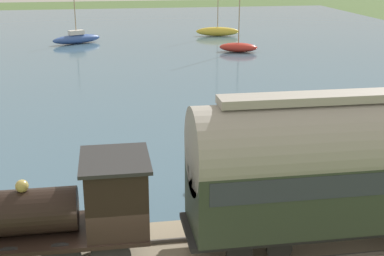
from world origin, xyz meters
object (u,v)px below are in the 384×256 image
(steam_locomotive, at_px, (75,206))
(sailboat_red, at_px, (238,47))
(sailboat_blue, at_px, (77,38))
(rowboat_near_shore, at_px, (213,187))
(sailboat_yellow, at_px, (218,31))
(rowboat_far_out, at_px, (112,203))
(passenger_coach, at_px, (343,163))

(steam_locomotive, distance_m, sailboat_red, 39.15)
(sailboat_blue, distance_m, rowboat_near_shore, 39.58)
(sailboat_blue, height_order, rowboat_near_shore, sailboat_blue)
(sailboat_red, bearing_deg, sailboat_yellow, 18.10)
(steam_locomotive, bearing_deg, rowboat_far_out, -12.68)
(sailboat_red, bearing_deg, passenger_coach, -170.12)
(sailboat_red, distance_m, sailboat_yellow, 10.79)
(passenger_coach, relative_size, sailboat_red, 1.10)
(passenger_coach, bearing_deg, sailboat_red, -9.31)
(steam_locomotive, xyz_separation_m, sailboat_red, (36.55, -13.90, -1.84))
(steam_locomotive, height_order, rowboat_far_out, steam_locomotive)
(passenger_coach, height_order, sailboat_yellow, sailboat_yellow)
(sailboat_red, bearing_deg, steam_locomotive, 178.37)
(rowboat_near_shore, bearing_deg, rowboat_far_out, 99.41)
(sailboat_blue, distance_m, rowboat_far_out, 39.83)
(steam_locomotive, xyz_separation_m, rowboat_far_out, (4.59, -1.03, -2.19))
(steam_locomotive, relative_size, rowboat_far_out, 2.57)
(steam_locomotive, bearing_deg, sailboat_blue, 2.41)
(rowboat_far_out, bearing_deg, steam_locomotive, 113.25)
(rowboat_near_shore, height_order, rowboat_far_out, rowboat_near_shore)
(steam_locomotive, distance_m, rowboat_far_out, 5.19)
(passenger_coach, height_order, rowboat_near_shore, passenger_coach)
(rowboat_near_shore, xyz_separation_m, rowboat_far_out, (-0.75, 4.01, -0.02))
(sailboat_red, relative_size, sailboat_yellow, 1.08)
(sailboat_blue, xyz_separation_m, sailboat_yellow, (3.02, -15.97, 0.02))
(sailboat_yellow, distance_m, rowboat_near_shore, 42.97)
(sailboat_yellow, height_order, rowboat_far_out, sailboat_yellow)
(steam_locomotive, xyz_separation_m, rowboat_near_shore, (5.34, -5.05, -2.18))
(steam_locomotive, xyz_separation_m, sailboat_blue, (44.31, 1.87, -1.80))
(rowboat_near_shore, bearing_deg, steam_locomotive, 135.46)
(sailboat_red, xyz_separation_m, sailboat_blue, (7.76, 15.77, 0.03))
(sailboat_blue, height_order, rowboat_far_out, sailboat_blue)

